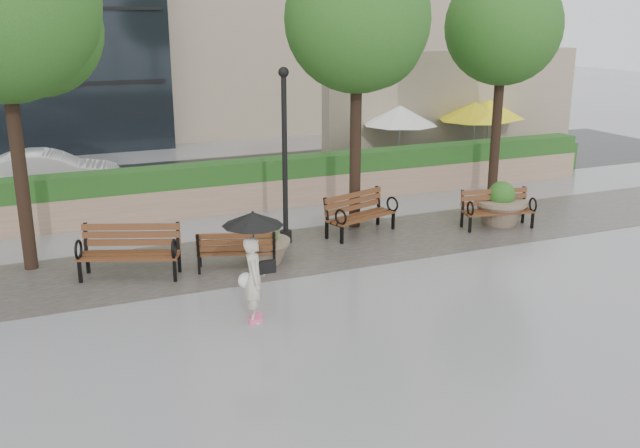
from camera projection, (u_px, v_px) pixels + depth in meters
name	position (u px, v px, depth m)	size (l,w,h in m)	color
ground	(320.00, 303.00, 13.32)	(100.00, 100.00, 0.00)	gray
cobble_strip	(267.00, 255.00, 15.96)	(28.00, 3.20, 0.01)	#383330
hedge_wall	(218.00, 188.00, 19.30)	(24.00, 0.80, 1.35)	tan
cafe_wall	(455.00, 108.00, 25.18)	(10.00, 0.60, 4.00)	tan
cafe_hedge	(477.00, 164.00, 23.49)	(8.00, 0.50, 0.90)	#25531B
asphalt_street	(185.00, 181.00, 23.01)	(40.00, 7.00, 0.00)	black
bench_1	(130.00, 263.00, 14.51)	(2.13, 1.46, 1.07)	#5A331A
bench_2	(237.00, 258.00, 14.97)	(1.74, 1.10, 0.88)	#5A331A
bench_3	(360.00, 222.00, 17.40)	(2.00, 1.30, 1.00)	#5A331A
bench_4	(497.00, 217.00, 17.92)	(1.87, 1.02, 0.95)	#5A331A
planter_left	(265.00, 247.00, 15.36)	(1.08, 1.08, 0.91)	#7F6B56
planter_right	(500.00, 208.00, 18.19)	(1.34, 1.34, 1.12)	#7F6B56
lamppost	(285.00, 168.00, 16.31)	(0.28, 0.28, 4.07)	black
tree_0	(9.00, 11.00, 13.76)	(3.85, 3.82, 7.29)	black
tree_1	(361.00, 25.00, 16.86)	(3.54, 3.46, 6.80)	black
tree_2	(506.00, 31.00, 19.96)	(3.37, 3.26, 6.49)	black
patio_umb_white	(400.00, 116.00, 23.34)	(2.50, 2.50, 2.30)	black
patio_umb_yellow_a	(475.00, 112.00, 24.31)	(2.50, 2.50, 2.30)	black
patio_umb_yellow_b	(489.00, 109.00, 24.94)	(2.50, 2.50, 2.30)	black
car_right	(49.00, 174.00, 20.91)	(1.45, 4.15, 1.37)	white
pedestrian	(254.00, 256.00, 12.25)	(1.06, 1.06, 1.96)	beige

